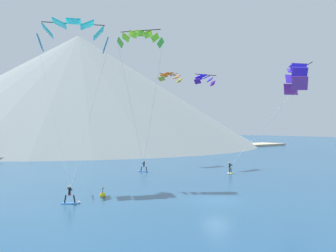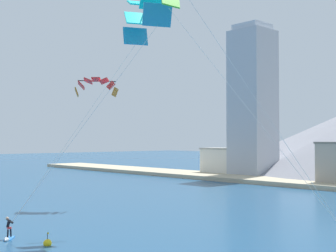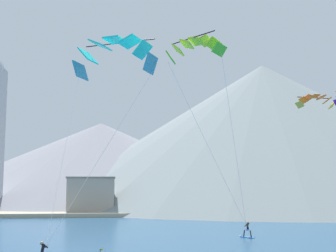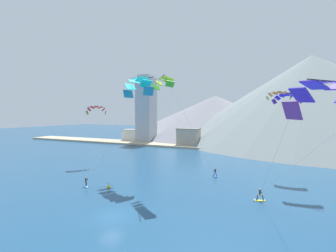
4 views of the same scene
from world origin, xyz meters
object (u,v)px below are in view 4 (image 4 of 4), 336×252
parafoil_kite_near_lead (164,83)px  parafoil_kite_mid_center (138,85)px  parafoil_kite_distant_mid_solo (279,95)px  race_marker_buoy (109,187)px  parafoil_kite_near_trail (326,95)px  parafoil_kite_distant_low_drift (288,97)px  kitesurfer_mid_center (86,184)px  kitesurfer_near_lead (215,174)px  kitesurfer_near_trail (258,197)px  parafoil_kite_distant_high_outer (96,109)px

parafoil_kite_near_lead → parafoil_kite_mid_center: 7.74m
parafoil_kite_distant_mid_solo → race_marker_buoy: 36.45m
parafoil_kite_near_trail → parafoil_kite_distant_mid_solo: parafoil_kite_distant_mid_solo is taller
parafoil_kite_distant_low_drift → race_marker_buoy: 32.80m
kitesurfer_mid_center → parafoil_kite_near_lead: 21.06m
race_marker_buoy → parafoil_kite_mid_center: bearing=85.2°
kitesurfer_near_lead → parafoil_kite_distant_low_drift: parafoil_kite_distant_low_drift is taller
kitesurfer_near_lead → parafoil_kite_near_trail: (14.30, -16.47, 13.25)m
kitesurfer_near_trail → parafoil_kite_distant_mid_solo: size_ratio=0.36×
parafoil_kite_distant_high_outer → parafoil_kite_distant_low_drift: parafoil_kite_distant_low_drift is taller
parafoil_kite_near_trail → parafoil_kite_distant_mid_solo: 23.92m
parafoil_kite_mid_center → parafoil_kite_distant_high_outer: (-15.23, 5.70, -4.26)m
parafoil_kite_near_trail → parafoil_kite_distant_high_outer: size_ratio=3.07×
parafoil_kite_mid_center → parafoil_kite_distant_low_drift: (25.64, 5.04, -2.75)m
parafoil_kite_near_lead → parafoil_kite_near_trail: (20.80, -7.51, -3.43)m
kitesurfer_mid_center → parafoil_kite_distant_low_drift: 36.07m
parafoil_kite_near_lead → parafoil_kite_distant_low_drift: bearing=23.8°
kitesurfer_mid_center → parafoil_kite_near_lead: size_ratio=0.10×
parafoil_kite_near_lead → parafoil_kite_distant_low_drift: (18.59, 8.21, -2.44)m
kitesurfer_near_trail → parafoil_kite_distant_mid_solo: parafoil_kite_distant_mid_solo is taller
kitesurfer_mid_center → parafoil_kite_distant_high_outer: bearing=126.4°
parafoil_kite_near_lead → parafoil_kite_distant_mid_solo: 23.90m
kitesurfer_near_trail → parafoil_kite_near_lead: bearing=176.8°
parafoil_kite_near_lead → kitesurfer_near_trail: bearing=-3.2°
kitesurfer_near_lead → parafoil_kite_distant_mid_solo: (11.12, 7.14, 15.38)m
kitesurfer_near_lead → kitesurfer_near_trail: 12.78m
kitesurfer_near_trail → parafoil_kite_distant_mid_solo: 23.04m
parafoil_kite_near_lead → race_marker_buoy: bearing=-147.8°
parafoil_kite_distant_low_drift → race_marker_buoy: (-26.32, -13.07, -14.56)m
kitesurfer_near_lead → parafoil_kite_mid_center: size_ratio=0.10×
parafoil_kite_mid_center → parafoil_kite_distant_mid_solo: parafoil_kite_mid_center is taller
parafoil_kite_near_lead → parafoil_kite_mid_center: size_ratio=0.96×
kitesurfer_mid_center → parafoil_kite_distant_high_outer: 22.44m
parafoil_kite_distant_mid_solo → kitesurfer_near_lead: bearing=-147.3°
parafoil_kite_near_lead → parafoil_kite_near_trail: bearing=-19.9°
kitesurfer_near_trail → parafoil_kite_mid_center: parafoil_kite_mid_center is taller
parafoil_kite_near_trail → kitesurfer_mid_center: bearing=177.3°
parafoil_kite_distant_high_outer → parafoil_kite_near_lead: bearing=-21.7°
kitesurfer_near_trail → parafoil_kite_near_lead: 22.24m
parafoil_kite_distant_mid_solo → race_marker_buoy: parafoil_kite_distant_mid_solo is taller
parafoil_kite_distant_low_drift → kitesurfer_near_trail: bearing=-113.2°
kitesurfer_mid_center → parafoil_kite_near_trail: 34.80m
parafoil_kite_distant_mid_solo → race_marker_buoy: bearing=-140.4°
parafoil_kite_near_trail → parafoil_kite_distant_low_drift: (-2.21, 15.72, 1.00)m
kitesurfer_near_trail → race_marker_buoy: 22.81m
kitesurfer_near_trail → parafoil_kite_distant_high_outer: size_ratio=0.39×
parafoil_kite_distant_low_drift → parafoil_kite_distant_mid_solo: parafoil_kite_distant_mid_solo is taller
kitesurfer_mid_center → kitesurfer_near_trail: bearing=11.2°
parafoil_kite_near_trail → parafoil_kite_distant_mid_solo: size_ratio=2.83×
kitesurfer_near_lead → kitesurfer_near_trail: bearing=-50.0°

